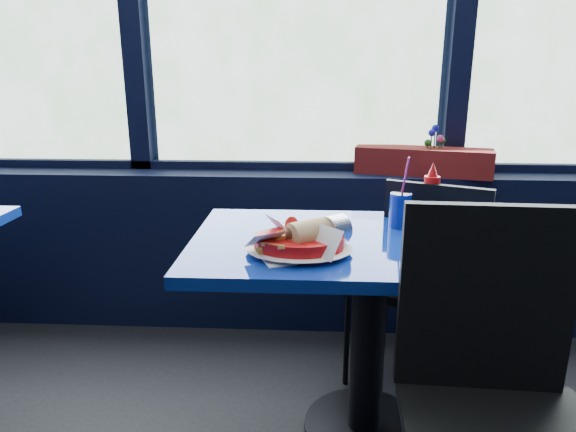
% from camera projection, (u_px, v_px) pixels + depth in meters
% --- Properties ---
extents(window_sill, '(5.00, 0.26, 0.80)m').
position_uv_depth(window_sill, '(293.00, 248.00, 2.64)').
color(window_sill, black).
rests_on(window_sill, ground).
extents(near_table, '(1.20, 0.70, 0.75)m').
position_uv_depth(near_table, '(370.00, 290.00, 1.75)').
color(near_table, black).
rests_on(near_table, ground).
extents(chair_near_front, '(0.47, 0.47, 0.99)m').
position_uv_depth(chair_near_front, '(497.00, 391.00, 1.20)').
color(chair_near_front, black).
rests_on(chair_near_front, ground).
extents(chair_near_back, '(0.53, 0.53, 0.89)m').
position_uv_depth(chair_near_back, '(414.00, 271.00, 2.05)').
color(chair_near_back, black).
rests_on(chair_near_back, ground).
extents(planter_box, '(0.66, 0.31, 0.13)m').
position_uv_depth(planter_box, '(423.00, 161.00, 2.47)').
color(planter_box, maroon).
rests_on(planter_box, window_sill).
extents(flower_vase, '(0.13, 0.13, 0.24)m').
position_uv_depth(flower_vase, '(434.00, 160.00, 2.44)').
color(flower_vase, silver).
rests_on(flower_vase, window_sill).
extents(food_basket, '(0.33, 0.33, 0.11)m').
position_uv_depth(food_basket, '(301.00, 241.00, 1.57)').
color(food_basket, red).
rests_on(food_basket, near_table).
extents(ketchup_bottle, '(0.06, 0.06, 0.22)m').
position_uv_depth(ketchup_bottle, '(431.00, 195.00, 1.89)').
color(ketchup_bottle, red).
rests_on(ketchup_bottle, near_table).
extents(soda_cup, '(0.08, 0.08, 0.26)m').
position_uv_depth(soda_cup, '(400.00, 209.00, 1.82)').
color(soda_cup, '#0D2293').
rests_on(soda_cup, near_table).
extents(napkin, '(0.19, 0.19, 0.00)m').
position_uv_depth(napkin, '(285.00, 257.00, 1.54)').
color(napkin, white).
rests_on(napkin, near_table).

